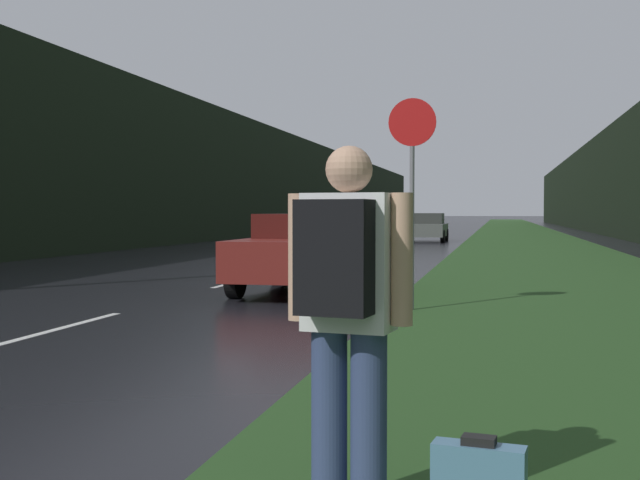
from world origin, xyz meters
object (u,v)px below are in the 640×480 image
at_px(car_passing_far, 427,227).
at_px(car_passing_near, 304,251).
at_px(hitchhiker_with_backpack, 346,307).
at_px(stop_sign, 412,180).

bearing_deg(car_passing_far, car_passing_near, 90.00).
distance_m(hitchhiker_with_backpack, car_passing_far, 36.47).
xyz_separation_m(car_passing_near, car_passing_far, (0.00, 25.69, -0.04)).
bearing_deg(car_passing_near, stop_sign, 132.20).
xyz_separation_m(stop_sign, car_passing_far, (-2.27, 28.19, -1.23)).
height_order(stop_sign, hitchhiker_with_backpack, stop_sign).
xyz_separation_m(hitchhiker_with_backpack, car_passing_far, (-2.83, 36.35, -0.32)).
distance_m(stop_sign, car_passing_far, 28.31).
xyz_separation_m(stop_sign, hitchhiker_with_backpack, (0.56, -8.17, -0.91)).
relative_size(car_passing_near, car_passing_far, 1.04).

